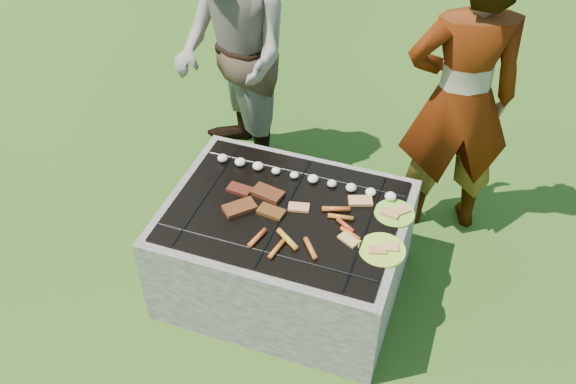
% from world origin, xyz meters
% --- Properties ---
extents(lawn, '(60.00, 60.00, 0.00)m').
position_xyz_m(lawn, '(0.00, 0.00, 0.00)').
color(lawn, '#224310').
rests_on(lawn, ground).
extents(fire_pit, '(1.30, 1.00, 0.62)m').
position_xyz_m(fire_pit, '(0.00, 0.00, 0.28)').
color(fire_pit, '#A89E95').
rests_on(fire_pit, ground).
extents(mushrooms, '(1.06, 0.06, 0.04)m').
position_xyz_m(mushrooms, '(0.01, 0.27, 0.63)').
color(mushrooms, beige).
rests_on(mushrooms, fire_pit).
extents(pork_slabs, '(0.38, 0.32, 0.03)m').
position_xyz_m(pork_slabs, '(-0.18, 0.00, 0.62)').
color(pork_slabs, maroon).
rests_on(pork_slabs, fire_pit).
extents(sausages, '(0.53, 0.48, 0.03)m').
position_xyz_m(sausages, '(0.18, -0.13, 0.63)').
color(sausages, '#C94721').
rests_on(sausages, fire_pit).
extents(bread_on_grate, '(0.45, 0.41, 0.02)m').
position_xyz_m(bread_on_grate, '(0.28, 0.07, 0.62)').
color(bread_on_grate, tan).
rests_on(bread_on_grate, fire_pit).
extents(plate_far, '(0.26, 0.26, 0.03)m').
position_xyz_m(plate_far, '(0.56, 0.18, 0.61)').
color(plate_far, '#A4C72F').
rests_on(plate_far, fire_pit).
extents(plate_near, '(0.28, 0.28, 0.03)m').
position_xyz_m(plate_near, '(0.56, -0.11, 0.61)').
color(plate_near, '#F2F03A').
rests_on(plate_near, fire_pit).
extents(cook, '(0.78, 0.64, 1.85)m').
position_xyz_m(cook, '(0.75, 0.88, 0.92)').
color(cook, gray).
rests_on(cook, ground).
extents(bystander, '(1.11, 1.12, 1.82)m').
position_xyz_m(bystander, '(-0.69, 0.93, 0.91)').
color(bystander, gray).
rests_on(bystander, ground).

